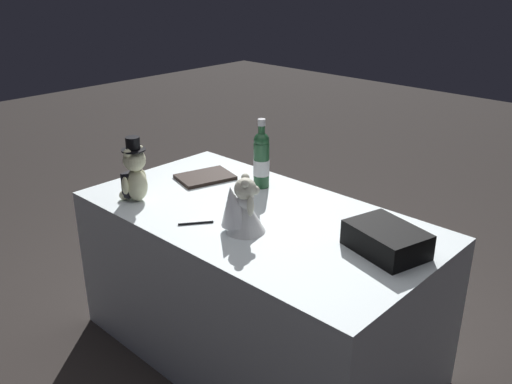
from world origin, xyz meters
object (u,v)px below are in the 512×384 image
object	(u,v)px
teddy_bear_bride	(242,208)
signing_pen	(197,223)
champagne_bottle	(261,159)
guestbook	(205,177)
gift_case_black	(386,240)
teddy_bear_groom	(134,174)

from	to	relation	value
teddy_bear_bride	signing_pen	bearing A→B (deg)	-155.41
champagne_bottle	guestbook	size ratio (longest dim) A/B	1.26
teddy_bear_bride	guestbook	xyz separation A→B (m)	(-0.54, 0.29, -0.09)
champagne_bottle	gift_case_black	bearing A→B (deg)	-11.29
guestbook	teddy_bear_groom	bearing A→B (deg)	-78.11
teddy_bear_groom	signing_pen	bearing A→B (deg)	3.41
gift_case_black	teddy_bear_bride	bearing A→B (deg)	-154.01
champagne_bottle	teddy_bear_groom	bearing A→B (deg)	-120.74
champagne_bottle	signing_pen	world-z (taller)	champagne_bottle
champagne_bottle	signing_pen	distance (m)	0.51
teddy_bear_bride	gift_case_black	world-z (taller)	teddy_bear_bride
signing_pen	gift_case_black	bearing A→B (deg)	25.63
champagne_bottle	signing_pen	bearing A→B (deg)	-79.69
teddy_bear_bride	gift_case_black	bearing A→B (deg)	25.99
champagne_bottle	gift_case_black	size ratio (longest dim) A/B	1.02
teddy_bear_bride	teddy_bear_groom	bearing A→B (deg)	-169.51
teddy_bear_bride	gift_case_black	distance (m)	0.57
champagne_bottle	gift_case_black	xyz separation A→B (m)	(0.78, -0.16, -0.09)
champagne_bottle	gift_case_black	distance (m)	0.80
teddy_bear_groom	signing_pen	xyz separation A→B (m)	(0.39, 0.02, -0.12)
champagne_bottle	signing_pen	xyz separation A→B (m)	(0.09, -0.49, -0.14)
teddy_bear_groom	teddy_bear_bride	distance (m)	0.58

